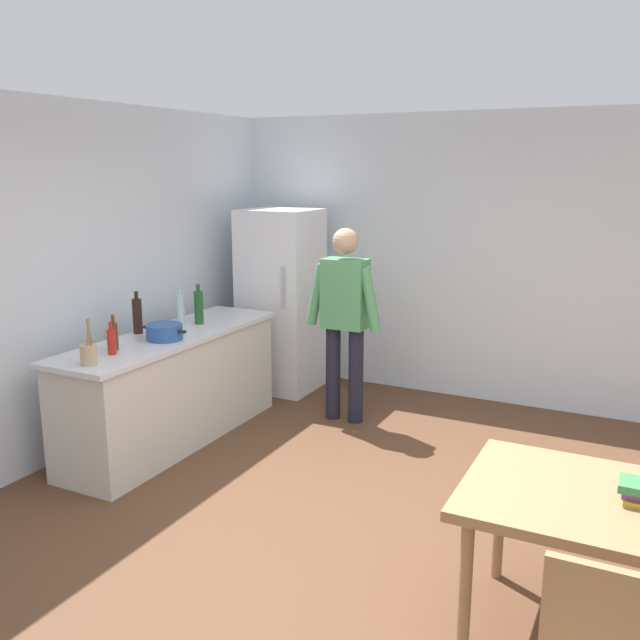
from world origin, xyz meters
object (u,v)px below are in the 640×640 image
object	(u,v)px
bottle_sauce_red	(111,341)
bottle_wine_green	(199,307)
cooking_pot	(164,332)
utensil_jar	(89,354)
person	(345,312)
dining_table	(621,517)
bottle_wine_dark	(137,315)
bottle_water_clear	(181,309)
bottle_beer_brown	(114,336)
refrigerator	(281,301)

from	to	relation	value
bottle_sauce_red	bottle_wine_green	bearing A→B (deg)	91.71
cooking_pot	utensil_jar	distance (m)	0.78
person	dining_table	size ratio (longest dim) A/B	1.21
person	bottle_wine_dark	bearing A→B (deg)	-138.60
cooking_pot	utensil_jar	size ratio (longest dim) A/B	1.25
cooking_pot	bottle_water_clear	bearing A→B (deg)	114.74
bottle_beer_brown	bottle_wine_green	bearing A→B (deg)	87.48
bottle_wine_dark	bottle_beer_brown	bearing A→B (deg)	-67.96
bottle_beer_brown	bottle_wine_green	world-z (taller)	bottle_wine_green
refrigerator	bottle_beer_brown	world-z (taller)	refrigerator
refrigerator	person	distance (m)	1.10
person	bottle_wine_dark	xyz separation A→B (m)	(-1.29, -1.14, 0.07)
cooking_pot	bottle_wine_green	world-z (taller)	bottle_wine_green
refrigerator	bottle_water_clear	world-z (taller)	refrigerator
bottle_water_clear	bottle_wine_green	bearing A→B (deg)	25.84
person	bottle_water_clear	bearing A→B (deg)	-149.26
cooking_pot	person	bearing A→B (deg)	51.15
dining_table	bottle_wine_green	size ratio (longest dim) A/B	4.12
person	utensil_jar	xyz separation A→B (m)	(-0.98, -1.99, 0.00)
cooking_pot	refrigerator	bearing A→B (deg)	89.25
refrigerator	bottle_water_clear	xyz separation A→B (m)	(-0.25, -1.27, 0.13)
bottle_wine_dark	bottle_wine_green	xyz separation A→B (m)	(0.23, 0.49, 0.00)
utensil_jar	bottle_beer_brown	size ratio (longest dim) A/B	1.23
person	bottle_water_clear	world-z (taller)	person
dining_table	bottle_wine_dark	world-z (taller)	bottle_wine_dark
bottle_sauce_red	bottle_wine_dark	bearing A→B (deg)	114.76
cooking_pot	bottle_beer_brown	size ratio (longest dim) A/B	1.54
dining_table	bottle_sauce_red	bearing A→B (deg)	172.76
bottle_beer_brown	person	bearing A→B (deg)	55.63
cooking_pot	bottle_beer_brown	xyz separation A→B (m)	(-0.13, -0.41, 0.05)
refrigerator	bottle_sauce_red	world-z (taller)	refrigerator
dining_table	cooking_pot	bearing A→B (deg)	164.23
utensil_jar	bottle_water_clear	bearing A→B (deg)	99.84
dining_table	bottle_sauce_red	size ratio (longest dim) A/B	5.83
bottle_water_clear	bottle_sauce_red	bearing A→B (deg)	-80.28
bottle_wine_dark	bottle_wine_green	bearing A→B (deg)	64.73
utensil_jar	bottle_wine_dark	xyz separation A→B (m)	(-0.31, 0.84, 0.07)
person	bottle_sauce_red	world-z (taller)	person
bottle_wine_dark	bottle_sauce_red	bearing A→B (deg)	-65.24
refrigerator	cooking_pot	bearing A→B (deg)	-90.75
refrigerator	bottle_beer_brown	distance (m)	2.17
refrigerator	cooking_pot	size ratio (longest dim) A/B	4.50
refrigerator	person	world-z (taller)	refrigerator
person	bottle_sauce_red	distance (m)	2.00
bottle_wine_dark	bottle_water_clear	distance (m)	0.44
utensil_jar	bottle_beer_brown	distance (m)	0.39
cooking_pot	utensil_jar	xyz separation A→B (m)	(-0.01, -0.78, 0.02)
person	cooking_pot	xyz separation A→B (m)	(-0.97, -1.21, -0.02)
person	dining_table	world-z (taller)	person
bottle_beer_brown	bottle_wine_green	xyz separation A→B (m)	(0.04, 0.97, 0.04)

